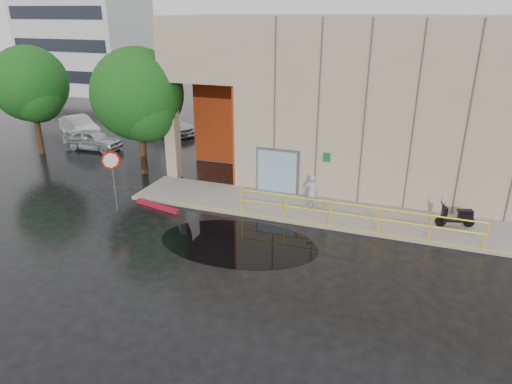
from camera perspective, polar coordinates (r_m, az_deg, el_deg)
ground at (r=17.00m, az=-4.08°, el=-7.28°), size 120.00×120.00×0.00m
sidewalk at (r=19.91m, az=11.88°, el=-2.93°), size 20.00×3.00×0.15m
building at (r=24.86m, az=17.52°, el=11.47°), size 20.00×10.17×8.00m
guardrail at (r=18.41m, az=12.14°, el=-2.99°), size 9.56×0.06×1.03m
distant_building at (r=53.76m, az=-20.84°, el=19.72°), size 12.00×8.08×15.00m
person at (r=19.78m, az=6.99°, el=-0.06°), size 0.59×0.41×1.57m
scooter at (r=19.78m, az=23.85°, el=-2.19°), size 1.58×0.89×1.19m
stop_sign at (r=20.40m, az=-17.55°, el=2.88°), size 0.59×0.63×2.74m
red_curb at (r=20.86m, az=-12.23°, el=-1.74°), size 2.38×0.70×0.18m
puddle at (r=17.49m, az=-2.24°, el=-6.34°), size 6.37×4.16×0.01m
car_a at (r=30.69m, az=-19.72°, el=6.17°), size 3.78×1.64×1.27m
car_b at (r=34.53m, az=-21.22°, el=7.70°), size 4.31×3.28×1.36m
car_c at (r=33.33m, az=-11.02°, el=8.27°), size 4.88×2.99×1.32m
tree_near at (r=24.42m, az=-14.35°, el=11.30°), size 4.71×4.71×6.61m
tree_far at (r=30.26m, az=-26.26°, el=11.69°), size 4.38×4.38×6.43m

